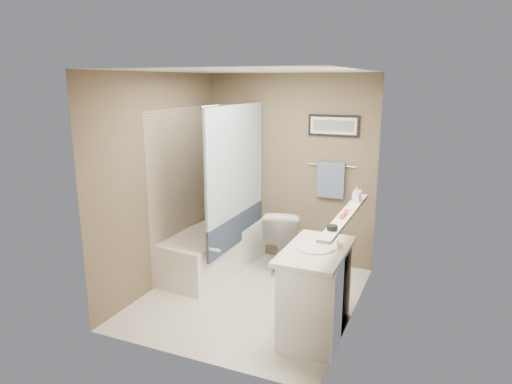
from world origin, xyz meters
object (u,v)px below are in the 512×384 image
at_px(candle_bowl_near, 332,228).
at_px(glass_jar, 358,195).
at_px(vanity, 316,294).
at_px(hair_brush_front, 344,214).
at_px(toilet, 284,238).
at_px(bathtub, 212,250).
at_px(soap_bottle, 356,195).

bearing_deg(candle_bowl_near, glass_jar, 90.00).
height_order(vanity, hair_brush_front, hair_brush_front).
bearing_deg(vanity, candle_bowl_near, -55.44).
bearing_deg(toilet, candle_bowl_near, 110.08).
bearing_deg(hair_brush_front, vanity, -134.00).
bearing_deg(bathtub, soap_bottle, 0.11).
xyz_separation_m(bathtub, glass_jar, (1.79, -0.13, 0.92)).
xyz_separation_m(bathtub, hair_brush_front, (1.79, -0.75, 0.89)).
bearing_deg(bathtub, vanity, -23.75).
distance_m(vanity, soap_bottle, 1.09).
xyz_separation_m(candle_bowl_near, glass_jar, (0.00, 1.06, 0.03)).
bearing_deg(bathtub, hair_brush_front, -16.06).
height_order(vanity, glass_jar, glass_jar).
relative_size(candle_bowl_near, soap_bottle, 0.61).
bearing_deg(glass_jar, soap_bottle, -90.00).
height_order(toilet, glass_jar, glass_jar).
bearing_deg(vanity, toilet, 117.56).
height_order(candle_bowl_near, soap_bottle, soap_bottle).
height_order(candle_bowl_near, glass_jar, glass_jar).
relative_size(vanity, glass_jar, 9.00).
bearing_deg(hair_brush_front, candle_bowl_near, -90.00).
bearing_deg(soap_bottle, vanity, -104.14).
xyz_separation_m(toilet, candle_bowl_near, (0.99, -1.60, 0.75)).
bearing_deg(glass_jar, toilet, 151.10).
bearing_deg(hair_brush_front, bathtub, 157.21).
bearing_deg(vanity, soap_bottle, 72.92).
height_order(bathtub, toilet, toilet).
distance_m(hair_brush_front, glass_jar, 0.62).
xyz_separation_m(toilet, glass_jar, (0.99, -0.54, 0.78)).
xyz_separation_m(bathtub, vanity, (1.60, -0.94, 0.15)).
bearing_deg(candle_bowl_near, hair_brush_front, 90.00).
bearing_deg(toilet, glass_jar, 139.55).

